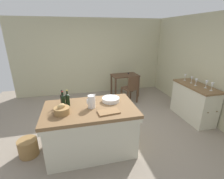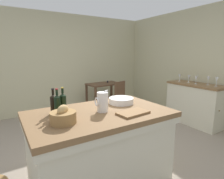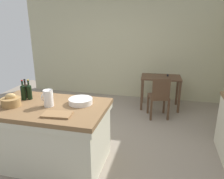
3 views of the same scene
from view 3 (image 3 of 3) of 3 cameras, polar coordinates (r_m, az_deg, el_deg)
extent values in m
plane|color=gray|center=(3.89, -4.87, -13.83)|extent=(6.76, 6.76, 0.00)
cube|color=#B7B28E|center=(5.88, 2.93, 10.65)|extent=(5.32, 0.12, 2.60)
cube|color=brown|center=(3.20, -16.31, -4.48)|extent=(1.64, 1.01, 0.06)
cube|color=beige|center=(3.22, -16.20, -5.63)|extent=(1.62, 0.99, 0.08)
cube|color=beige|center=(3.39, -15.64, -11.51)|extent=(1.56, 0.93, 0.84)
cube|color=#513826|center=(5.23, 12.55, 3.10)|extent=(0.93, 0.61, 0.04)
cube|color=#513826|center=(5.10, 7.69, -1.47)|extent=(0.05, 0.05, 0.73)
cube|color=#513826|center=(5.14, 16.97, -1.97)|extent=(0.05, 0.05, 0.73)
cube|color=#513826|center=(5.57, 7.95, 0.19)|extent=(0.05, 0.05, 0.73)
cube|color=#513826|center=(5.60, 16.46, -0.29)|extent=(0.05, 0.05, 0.73)
cylinder|color=black|center=(5.27, 14.20, 3.59)|extent=(0.04, 0.04, 0.05)
cube|color=#513826|center=(4.78, 11.91, -1.83)|extent=(0.49, 0.49, 0.04)
cube|color=#513826|center=(4.54, 12.61, 0.16)|extent=(0.36, 0.13, 0.42)
cube|color=#513826|center=(5.07, 13.27, -3.66)|extent=(0.05, 0.05, 0.44)
cube|color=#513826|center=(4.99, 9.26, -3.76)|extent=(0.05, 0.05, 0.44)
cube|color=#513826|center=(4.75, 14.34, -5.26)|extent=(0.05, 0.05, 0.44)
cube|color=#513826|center=(4.67, 10.06, -5.39)|extent=(0.05, 0.05, 0.44)
cylinder|color=white|center=(3.12, -16.12, -2.15)|extent=(0.13, 0.13, 0.23)
cone|color=white|center=(3.05, -15.37, -0.04)|extent=(0.07, 0.04, 0.06)
torus|color=white|center=(3.15, -17.33, -1.83)|extent=(0.02, 0.10, 0.10)
cylinder|color=white|center=(3.14, -8.12, -2.98)|extent=(0.34, 0.34, 0.08)
cylinder|color=olive|center=(3.32, -24.62, -2.95)|extent=(0.25, 0.25, 0.11)
ellipsoid|color=tan|center=(3.30, -24.80, -1.70)|extent=(0.16, 0.14, 0.10)
cube|color=olive|center=(2.84, -14.01, -6.28)|extent=(0.38, 0.24, 0.02)
cylinder|color=black|center=(3.48, -20.57, -0.76)|extent=(0.07, 0.07, 0.21)
cone|color=black|center=(3.45, -20.77, 1.05)|extent=(0.07, 0.07, 0.02)
cylinder|color=black|center=(3.43, -20.86, 1.83)|extent=(0.03, 0.03, 0.07)
cylinder|color=#B29933|center=(3.42, -20.92, 2.31)|extent=(0.03, 0.03, 0.01)
cylinder|color=black|center=(3.57, -21.37, -0.46)|extent=(0.07, 0.07, 0.20)
cone|color=black|center=(3.54, -21.56, 1.22)|extent=(0.07, 0.07, 0.02)
cylinder|color=black|center=(3.53, -21.65, 1.94)|extent=(0.03, 0.03, 0.07)
cylinder|color=black|center=(3.52, -21.70, 2.38)|extent=(0.03, 0.03, 0.01)
cylinder|color=black|center=(3.49, -21.92, -0.86)|extent=(0.07, 0.07, 0.20)
cone|color=black|center=(3.46, -22.14, 0.93)|extent=(0.07, 0.07, 0.02)
cylinder|color=black|center=(3.44, -22.23, 1.70)|extent=(0.03, 0.03, 0.07)
cylinder|color=maroon|center=(3.44, -22.29, 2.18)|extent=(0.03, 0.03, 0.01)
camera|label=1|loc=(1.78, -81.13, 7.58)|focal=26.01mm
camera|label=2|loc=(2.65, -58.84, -1.35)|focal=29.56mm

